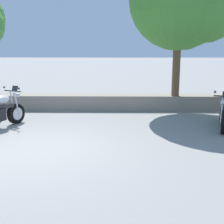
{
  "coord_description": "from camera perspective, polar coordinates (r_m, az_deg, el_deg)",
  "views": [
    {
      "loc": [
        1.99,
        -6.76,
        2.36
      ],
      "look_at": [
        1.86,
        1.2,
        0.65
      ],
      "focal_mm": 49.21,
      "sensor_mm": 36.0,
      "label": 1
    }
  ],
  "objects": [
    {
      "name": "stone_wall",
      "position": [
        11.91,
        -8.71,
        1.9
      ],
      "size": [
        36.0,
        0.8,
        0.55
      ],
      "primitive_type": "cube",
      "color": "gray",
      "rests_on": "ground"
    },
    {
      "name": "ground_plane",
      "position": [
        7.43,
        -14.76,
        -6.81
      ],
      "size": [
        120.0,
        120.0,
        0.0
      ],
      "primitive_type": "plane",
      "color": "gray"
    },
    {
      "name": "leafy_tree_mid_left",
      "position": [
        11.61,
        13.35,
        19.35
      ],
      "size": [
        3.72,
        3.55,
        5.19
      ],
      "color": "brown",
      "rests_on": "stone_wall"
    }
  ]
}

